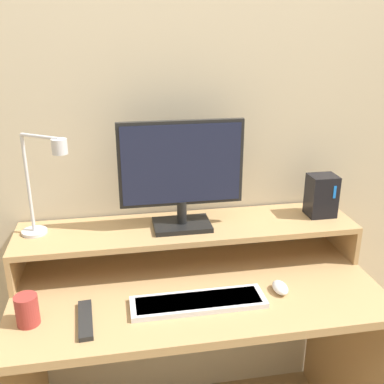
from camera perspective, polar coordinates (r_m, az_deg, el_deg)
name	(u,v)px	position (r m, az deg, el deg)	size (l,w,h in m)	color
wall_back	(180,133)	(1.78, -1.51, 7.49)	(6.00, 0.05, 2.50)	beige
desk	(196,336)	(1.77, 0.53, -17.84)	(1.28, 0.63, 0.78)	tan
monitor_shelf	(188,231)	(1.72, -0.50, -4.94)	(1.28, 0.29, 0.15)	tan
monitor	(181,172)	(1.62, -1.35, 2.54)	(0.45, 0.15, 0.41)	black
desk_lamp	(44,182)	(1.62, -18.28, 1.24)	(0.20, 0.16, 0.38)	silver
router_dock	(321,195)	(1.84, 16.11, -0.43)	(0.11, 0.09, 0.17)	black
keyboard	(198,302)	(1.53, 0.82, -13.78)	(0.45, 0.13, 0.02)	silver
mouse	(280,288)	(1.62, 11.12, -11.82)	(0.05, 0.08, 0.03)	white
remote_control	(85,320)	(1.49, -13.39, -15.51)	(0.05, 0.20, 0.02)	black
mug	(27,310)	(1.51, -20.21, -13.89)	(0.07, 0.07, 0.10)	#9E332D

